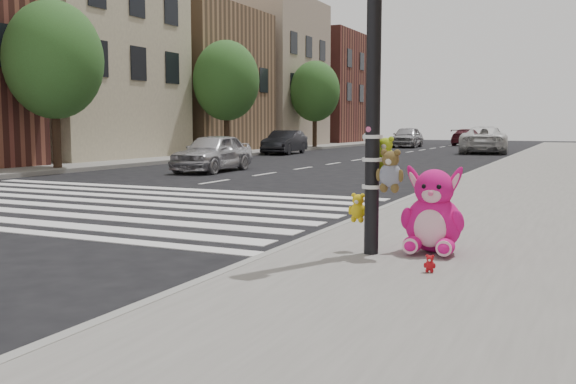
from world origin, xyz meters
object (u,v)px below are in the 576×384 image
Objects in this scene: car_silver_far at (213,153)px; car_dark_far at (285,142)px; car_white_near at (484,140)px; pink_bunny at (433,216)px; signal_pole at (376,105)px; red_teddy at (430,264)px.

car_dark_far is at bearing 100.79° from car_silver_far.
car_white_near is at bearing 26.27° from car_dark_far.
car_silver_far is (-9.81, 11.13, 0.09)m from pink_bunny.
signal_pole is at bearing 89.63° from car_white_near.
signal_pole is 14.79m from car_silver_far.
car_white_near is (-3.09, 29.56, -1.05)m from signal_pole.
red_teddy is at bearing 90.93° from car_white_near.
red_teddy is 15.74m from car_silver_far.
signal_pole is 1.85m from red_teddy.
red_teddy is (0.20, -1.01, -0.32)m from pink_bunny.
car_white_near is at bearing 67.45° from car_silver_far.
signal_pole reaches higher than car_white_near.
car_silver_far is at bearing 128.32° from pink_bunny.
signal_pole is 1.08× the size of car_silver_far.
car_white_near reaches higher than car_silver_far.
pink_bunny is 0.26× the size of car_dark_far.
red_teddy is 0.05× the size of car_silver_far.
pink_bunny is (0.57, 0.36, -1.24)m from signal_pole.
signal_pole is at bearing 134.11° from red_teddy.
pink_bunny is at bearing -66.37° from car_dark_far.
red_teddy is at bearing -67.02° from car_dark_far.
car_silver_far is (-10.00, 12.14, 0.41)m from red_teddy.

